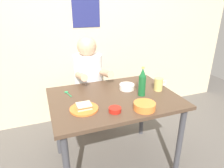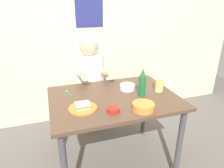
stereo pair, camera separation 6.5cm
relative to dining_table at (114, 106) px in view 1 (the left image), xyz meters
The scene contains 13 objects.
ground_plane 0.65m from the dining_table, ahead, with size 6.00×6.00×0.00m, color #59544F.
wall_back 1.24m from the dining_table, 90.00° to the left, with size 4.40×0.09×2.60m.
dining_table is the anchor object (origin of this frame).
stool 0.70m from the dining_table, 96.57° to the left, with size 0.34×0.34×0.45m.
person_seated 0.63m from the dining_table, 96.69° to the left, with size 0.33×0.56×0.72m.
plate_orange 0.34m from the dining_table, 155.87° to the right, with size 0.22×0.22×0.01m, color orange.
sandwich 0.35m from the dining_table, 155.87° to the right, with size 0.11×0.09×0.04m.
beer_mug 0.47m from the dining_table, ahead, with size 0.13×0.08×0.12m.
beer_bottle 0.33m from the dining_table, 13.34° to the right, with size 0.06×0.06×0.26m.
sambal_bowl_red 0.28m from the dining_table, 109.60° to the right, with size 0.10×0.10×0.03m.
rice_bowl_white 0.24m from the dining_table, 32.05° to the left, with size 0.14×0.14×0.05m.
soup_bowl_orange 0.34m from the dining_table, 64.38° to the right, with size 0.17×0.17×0.05m.
spoon 0.44m from the dining_table, 150.63° to the left, with size 0.05×0.12×0.01m.
Camera 1 is at (-0.57, -1.47, 1.51)m, focal length 32.04 mm.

